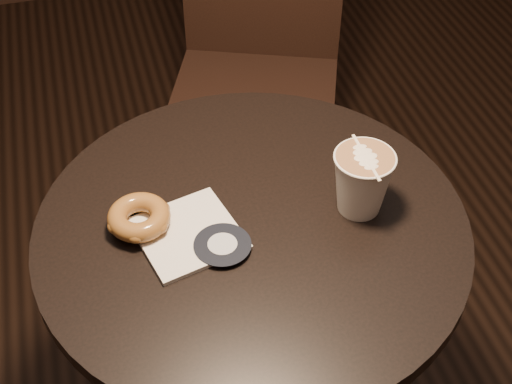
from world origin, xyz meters
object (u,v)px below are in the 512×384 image
(doughnut, at_px, (139,217))
(latte_cup, at_px, (362,183))
(cafe_table, at_px, (252,298))
(chair, at_px, (258,38))
(pastry_bag, at_px, (188,234))

(doughnut, relative_size, latte_cup, 0.92)
(cafe_table, xyz_separation_m, doughnut, (-0.17, 0.03, 0.22))
(chair, distance_m, doughnut, 0.86)
(doughnut, bearing_deg, latte_cup, -7.68)
(pastry_bag, relative_size, latte_cup, 1.38)
(doughnut, bearing_deg, cafe_table, -11.16)
(cafe_table, bearing_deg, pastry_bag, -178.68)
(pastry_bag, xyz_separation_m, latte_cup, (0.28, -0.01, 0.05))
(cafe_table, relative_size, pastry_bag, 4.98)
(cafe_table, relative_size, doughnut, 7.49)
(pastry_bag, bearing_deg, doughnut, 138.46)
(chair, distance_m, pastry_bag, 0.86)
(pastry_bag, relative_size, doughnut, 1.50)
(pastry_bag, height_order, latte_cup, latte_cup)
(cafe_table, xyz_separation_m, latte_cup, (0.18, -0.01, 0.25))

